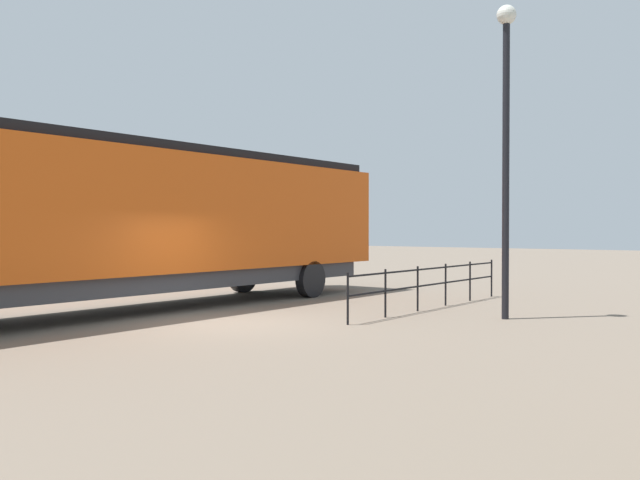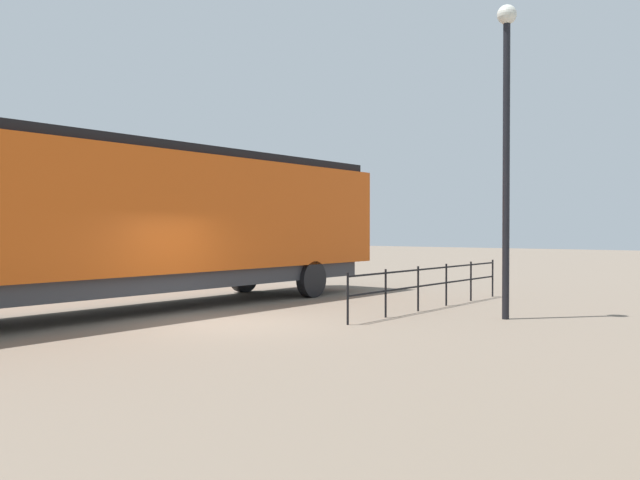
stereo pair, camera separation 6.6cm
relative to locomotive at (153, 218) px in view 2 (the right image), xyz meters
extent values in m
plane|color=#756656|center=(3.40, -0.76, -2.35)|extent=(120.00, 120.00, 0.00)
cube|color=#D15114|center=(0.00, -0.49, 0.12)|extent=(3.11, 16.55, 2.94)
cube|color=black|center=(0.00, 6.71, -0.32)|extent=(2.99, 2.15, 2.06)
cube|color=black|center=(0.00, -0.49, 1.71)|extent=(2.80, 15.89, 0.24)
cube|color=#38383D|center=(0.00, -0.49, -1.57)|extent=(2.80, 15.22, 0.45)
cylinder|color=black|center=(-1.41, 4.81, -1.80)|extent=(0.30, 1.10, 1.10)
cylinder|color=black|center=(1.41, 4.81, -1.80)|extent=(0.30, 1.10, 1.10)
cylinder|color=black|center=(8.00, 3.60, 1.05)|extent=(0.16, 0.16, 6.80)
sphere|color=silver|center=(8.00, 3.60, 4.59)|extent=(0.44, 0.44, 0.44)
cube|color=black|center=(5.66, 4.49, -1.31)|extent=(0.04, 7.69, 0.04)
cube|color=black|center=(5.66, 4.49, -1.73)|extent=(0.04, 7.69, 0.04)
cylinder|color=black|center=(5.66, 0.64, -1.78)|extent=(0.05, 0.05, 1.13)
cylinder|color=black|center=(5.66, 2.18, -1.78)|extent=(0.05, 0.05, 1.13)
cylinder|color=black|center=(5.66, 3.72, -1.78)|extent=(0.05, 0.05, 1.13)
cylinder|color=black|center=(5.66, 5.26, -1.78)|extent=(0.05, 0.05, 1.13)
cylinder|color=black|center=(5.66, 6.80, -1.78)|extent=(0.05, 0.05, 1.13)
cylinder|color=black|center=(5.66, 8.34, -1.78)|extent=(0.05, 0.05, 1.13)
camera|label=1|loc=(14.00, -11.38, -0.29)|focal=38.28mm
camera|label=2|loc=(14.06, -11.34, -0.29)|focal=38.28mm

